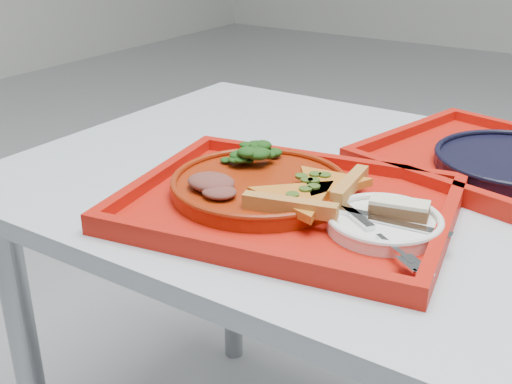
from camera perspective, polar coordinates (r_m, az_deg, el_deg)
table at (r=1.00m, az=21.39°, el=-5.96°), size 1.60×0.80×0.75m
tray_main at (r=0.91m, az=2.87°, el=-1.44°), size 0.50×0.42×0.01m
dinner_plate at (r=0.94m, az=0.33°, el=0.38°), size 0.26×0.26×0.02m
side_plate at (r=0.85m, az=11.31°, el=-2.91°), size 0.15×0.15×0.01m
pizza_slice_a at (r=0.87m, az=3.70°, el=-0.29°), size 0.16×0.17×0.02m
pizza_slice_b at (r=0.92m, az=6.43°, el=1.00°), size 0.14×0.13×0.02m
salad_heap at (r=1.01m, az=0.02°, el=3.76°), size 0.08×0.08×0.04m
meat_portion at (r=0.91m, az=-4.00°, el=0.88°), size 0.07×0.06×0.02m
dessert_bar at (r=0.86m, az=12.61°, el=-1.40°), size 0.08×0.05×0.02m
knife at (r=0.84m, az=10.99°, el=-2.34°), size 0.19×0.03×0.01m
fork at (r=0.81m, az=10.73°, el=-3.66°), size 0.16×0.12×0.01m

